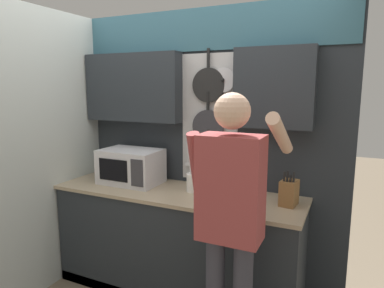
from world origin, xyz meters
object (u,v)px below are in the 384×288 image
at_px(microwave, 131,166).
at_px(knife_block, 289,193).
at_px(person, 231,209).
at_px(utensil_crock, 193,181).

bearing_deg(microwave, knife_block, 0.03).
bearing_deg(microwave, person, -27.87).
xyz_separation_m(microwave, knife_block, (1.39, 0.00, -0.06)).
distance_m(knife_block, utensil_crock, 0.78).
bearing_deg(knife_block, microwave, -179.97).
bearing_deg(person, microwave, 152.13).
height_order(knife_block, utensil_crock, utensil_crock).
distance_m(microwave, utensil_crock, 0.62).
bearing_deg(utensil_crock, knife_block, -0.01).
xyz_separation_m(microwave, person, (1.15, -0.61, -0.02)).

